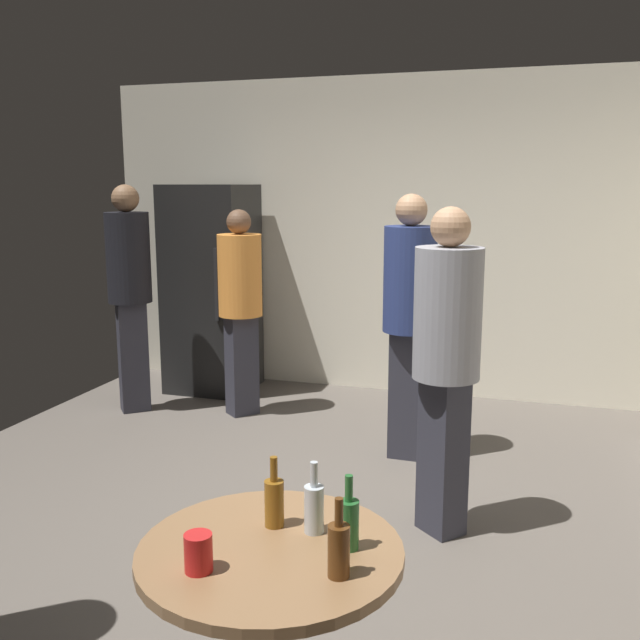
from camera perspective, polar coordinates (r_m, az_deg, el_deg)
ground_plane at (r=4.04m, az=-1.33°, el=-16.41°), size 5.20×5.20×0.10m
wall_back at (r=6.16m, az=6.50°, el=6.58°), size 5.32×0.06×2.70m
refrigerator at (r=6.30m, az=-8.68°, el=2.50°), size 0.70×0.68×1.80m
foreground_table at (r=2.28m, az=-3.98°, el=-20.06°), size 0.80×0.80×0.73m
beer_bottle_amber at (r=2.31m, az=-3.70°, el=-14.31°), size 0.06×0.06×0.23m
beer_bottle_brown at (r=2.04m, az=1.52°, el=-17.87°), size 0.06×0.06×0.23m
beer_bottle_green at (r=2.18m, az=2.31°, el=-15.92°), size 0.06×0.06×0.23m
beer_bottle_clear at (r=2.27m, az=-0.48°, el=-14.78°), size 0.06×0.06×0.23m
plastic_cup_red at (r=2.11m, az=-9.75°, el=-17.95°), size 0.08×0.08×0.11m
person_in_orange_shirt at (r=5.54m, az=-6.42°, el=1.86°), size 0.48×0.48×1.62m
person_in_black_shirt at (r=5.77m, az=-15.07°, el=3.10°), size 0.48×0.48×1.80m
person_in_navy_shirt at (r=4.63m, az=7.18°, el=1.10°), size 0.35×0.35×1.74m
person_in_gray_shirt at (r=3.62m, az=10.13°, el=-2.19°), size 0.48×0.48×1.70m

